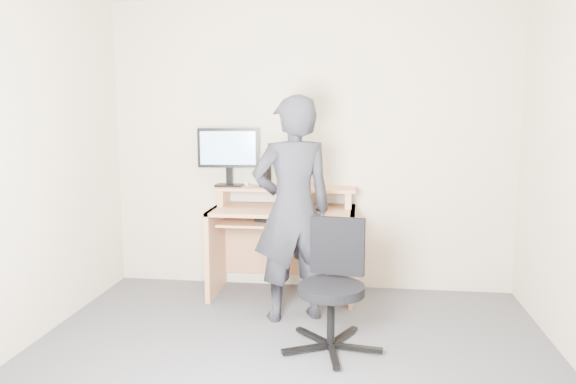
% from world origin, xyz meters
% --- Properties ---
extents(ground, '(3.50, 3.50, 0.00)m').
position_xyz_m(ground, '(0.00, 0.00, 0.00)').
color(ground, '#525156').
rests_on(ground, ground).
extents(back_wall, '(3.50, 0.02, 2.50)m').
position_xyz_m(back_wall, '(0.00, 1.75, 1.25)').
color(back_wall, '#BAB094').
rests_on(back_wall, ground).
extents(desk, '(1.20, 0.60, 0.91)m').
position_xyz_m(desk, '(-0.20, 1.53, 0.55)').
color(desk, tan).
rests_on(desk, ground).
extents(monitor, '(0.53, 0.15, 0.50)m').
position_xyz_m(monitor, '(-0.69, 1.60, 1.21)').
color(monitor, black).
rests_on(monitor, desk).
extents(external_drive, '(0.08, 0.14, 0.20)m').
position_xyz_m(external_drive, '(-0.38, 1.63, 1.01)').
color(external_drive, black).
rests_on(external_drive, desk).
extents(travel_mug, '(0.10, 0.10, 0.18)m').
position_xyz_m(travel_mug, '(-0.08, 1.61, 1.00)').
color(travel_mug, silver).
rests_on(travel_mug, desk).
extents(smartphone, '(0.07, 0.13, 0.01)m').
position_xyz_m(smartphone, '(-0.04, 1.55, 0.92)').
color(smartphone, black).
rests_on(smartphone, desk).
extents(charger, '(0.05, 0.04, 0.03)m').
position_xyz_m(charger, '(-0.31, 1.51, 0.93)').
color(charger, black).
rests_on(charger, desk).
extents(headphones, '(0.17, 0.17, 0.06)m').
position_xyz_m(headphones, '(-0.47, 1.66, 0.92)').
color(headphones, silver).
rests_on(headphones, desk).
extents(keyboard, '(0.49, 0.32, 0.03)m').
position_xyz_m(keyboard, '(-0.18, 1.36, 0.67)').
color(keyboard, black).
rests_on(keyboard, desk).
extents(mouse, '(0.11, 0.08, 0.04)m').
position_xyz_m(mouse, '(0.13, 1.35, 0.77)').
color(mouse, black).
rests_on(mouse, desk).
extents(office_chair, '(0.65, 0.65, 0.83)m').
position_xyz_m(office_chair, '(0.27, 0.47, 0.45)').
color(office_chair, black).
rests_on(office_chair, ground).
extents(person, '(0.72, 0.61, 1.67)m').
position_xyz_m(person, '(-0.06, 0.94, 0.84)').
color(person, black).
rests_on(person, ground).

